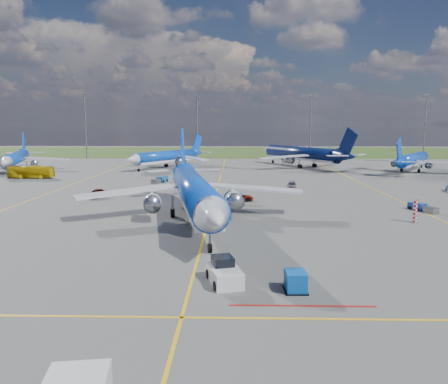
{
  "coord_description": "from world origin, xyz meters",
  "views": [
    {
      "loc": [
        3.36,
        -46.23,
        12.22
      ],
      "look_at": [
        2.06,
        6.65,
        4.0
      ],
      "focal_mm": 35.0,
      "sensor_mm": 36.0,
      "label": 1
    }
  ],
  "objects_px": {
    "main_airliner": "(195,221)",
    "baggage_tug_w": "(422,208)",
    "bg_jet_nw": "(17,171)",
    "bg_jet_ne": "(412,171)",
    "warning_post": "(415,211)",
    "service_car_a": "(97,193)",
    "bg_jet_n": "(301,167)",
    "bg_jet_nnw": "(167,168)",
    "service_car_c": "(292,185)",
    "apron_bus": "(31,172)",
    "service_car_b": "(241,197)",
    "baggage_tug_c": "(160,180)",
    "pushback_tug": "(224,273)",
    "uld_container": "(295,281)"
  },
  "relations": [
    {
      "from": "bg_jet_ne",
      "to": "pushback_tug",
      "type": "xyz_separation_m",
      "value": [
        -47.6,
        -83.01,
        0.79
      ]
    },
    {
      "from": "pushback_tug",
      "to": "uld_container",
      "type": "relative_size",
      "value": 3.19
    },
    {
      "from": "bg_jet_ne",
      "to": "service_car_b",
      "type": "relative_size",
      "value": 8.08
    },
    {
      "from": "baggage_tug_w",
      "to": "baggage_tug_c",
      "type": "height_order",
      "value": "baggage_tug_c"
    },
    {
      "from": "bg_jet_nw",
      "to": "bg_jet_ne",
      "type": "relative_size",
      "value": 1.08
    },
    {
      "from": "bg_jet_ne",
      "to": "pushback_tug",
      "type": "height_order",
      "value": "bg_jet_ne"
    },
    {
      "from": "bg_jet_nnw",
      "to": "uld_container",
      "type": "relative_size",
      "value": 19.12
    },
    {
      "from": "service_car_b",
      "to": "warning_post",
      "type": "bearing_deg",
      "value": -125.31
    },
    {
      "from": "bg_jet_nw",
      "to": "service_car_c",
      "type": "xyz_separation_m",
      "value": [
        68.3,
        -29.26,
        0.62
      ]
    },
    {
      "from": "service_car_a",
      "to": "bg_jet_nnw",
      "type": "bearing_deg",
      "value": 98.25
    },
    {
      "from": "service_car_c",
      "to": "baggage_tug_c",
      "type": "xyz_separation_m",
      "value": [
        -26.87,
        8.32,
        -0.08
      ]
    },
    {
      "from": "bg_jet_nw",
      "to": "baggage_tug_w",
      "type": "distance_m",
      "value": 98.18
    },
    {
      "from": "service_car_a",
      "to": "bg_jet_ne",
      "type": "bearing_deg",
      "value": 44.74
    },
    {
      "from": "bg_jet_n",
      "to": "baggage_tug_c",
      "type": "height_order",
      "value": "bg_jet_n"
    },
    {
      "from": "bg_jet_ne",
      "to": "baggage_tug_w",
      "type": "relative_size",
      "value": 7.28
    },
    {
      "from": "bg_jet_n",
      "to": "service_car_b",
      "type": "distance_m",
      "value": 59.81
    },
    {
      "from": "uld_container",
      "to": "baggage_tug_c",
      "type": "bearing_deg",
      "value": 105.94
    },
    {
      "from": "bg_jet_nw",
      "to": "apron_bus",
      "type": "distance_m",
      "value": 17.93
    },
    {
      "from": "bg_jet_ne",
      "to": "pushback_tug",
      "type": "relative_size",
      "value": 5.8
    },
    {
      "from": "bg_jet_n",
      "to": "pushback_tug",
      "type": "height_order",
      "value": "bg_jet_n"
    },
    {
      "from": "apron_bus",
      "to": "baggage_tug_w",
      "type": "height_order",
      "value": "apron_bus"
    },
    {
      "from": "bg_jet_nw",
      "to": "baggage_tug_c",
      "type": "xyz_separation_m",
      "value": [
        41.43,
        -20.94,
        0.54
      ]
    },
    {
      "from": "bg_jet_n",
      "to": "bg_jet_ne",
      "type": "height_order",
      "value": "bg_jet_n"
    },
    {
      "from": "service_car_a",
      "to": "baggage_tug_w",
      "type": "height_order",
      "value": "service_car_a"
    },
    {
      "from": "warning_post",
      "to": "service_car_a",
      "type": "relative_size",
      "value": 0.7
    },
    {
      "from": "service_car_a",
      "to": "baggage_tug_c",
      "type": "distance_m",
      "value": 21.01
    },
    {
      "from": "main_airliner",
      "to": "baggage_tug_w",
      "type": "xyz_separation_m",
      "value": [
        31.79,
        7.16,
        0.48
      ]
    },
    {
      "from": "bg_jet_nnw",
      "to": "service_car_a",
      "type": "bearing_deg",
      "value": -64.77
    },
    {
      "from": "service_car_b",
      "to": "bg_jet_n",
      "type": "bearing_deg",
      "value": -17.8
    },
    {
      "from": "warning_post",
      "to": "apron_bus",
      "type": "bearing_deg",
      "value": 147.59
    },
    {
      "from": "bg_jet_n",
      "to": "service_car_a",
      "type": "bearing_deg",
      "value": 22.33
    },
    {
      "from": "bg_jet_nw",
      "to": "main_airliner",
      "type": "distance_m",
      "value": 78.04
    },
    {
      "from": "apron_bus",
      "to": "bg_jet_ne",
      "type": "bearing_deg",
      "value": -77.29
    },
    {
      "from": "bg_jet_n",
      "to": "uld_container",
      "type": "relative_size",
      "value": 23.13
    },
    {
      "from": "apron_bus",
      "to": "bg_jet_n",
      "type": "bearing_deg",
      "value": -64.57
    },
    {
      "from": "service_car_a",
      "to": "main_airliner",
      "type": "bearing_deg",
      "value": -31.14
    },
    {
      "from": "warning_post",
      "to": "bg_jet_ne",
      "type": "height_order",
      "value": "bg_jet_ne"
    },
    {
      "from": "baggage_tug_w",
      "to": "bg_jet_nw",
      "type": "bearing_deg",
      "value": 124.95
    },
    {
      "from": "bg_jet_ne",
      "to": "service_car_b",
      "type": "height_order",
      "value": "bg_jet_ne"
    },
    {
      "from": "baggage_tug_w",
      "to": "service_car_b",
      "type": "bearing_deg",
      "value": 139.09
    },
    {
      "from": "bg_jet_nw",
      "to": "baggage_tug_c",
      "type": "bearing_deg",
      "value": -44.84
    },
    {
      "from": "bg_jet_n",
      "to": "service_car_c",
      "type": "distance_m",
      "value": 44.02
    },
    {
      "from": "main_airliner",
      "to": "bg_jet_ne",
      "type": "bearing_deg",
      "value": 38.46
    },
    {
      "from": "bg_jet_nnw",
      "to": "baggage_tug_w",
      "type": "height_order",
      "value": "bg_jet_nnw"
    },
    {
      "from": "bg_jet_ne",
      "to": "service_car_a",
      "type": "distance_m",
      "value": 82.55
    },
    {
      "from": "baggage_tug_w",
      "to": "warning_post",
      "type": "bearing_deg",
      "value": -142.35
    },
    {
      "from": "bg_jet_nnw",
      "to": "service_car_b",
      "type": "distance_m",
      "value": 56.84
    },
    {
      "from": "bg_jet_nnw",
      "to": "pushback_tug",
      "type": "distance_m",
      "value": 91.93
    },
    {
      "from": "service_car_c",
      "to": "service_car_a",
      "type": "bearing_deg",
      "value": -154.11
    },
    {
      "from": "bg_jet_n",
      "to": "main_airliner",
      "type": "xyz_separation_m",
      "value": [
        -24.3,
        -72.02,
        0.0
      ]
    }
  ]
}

